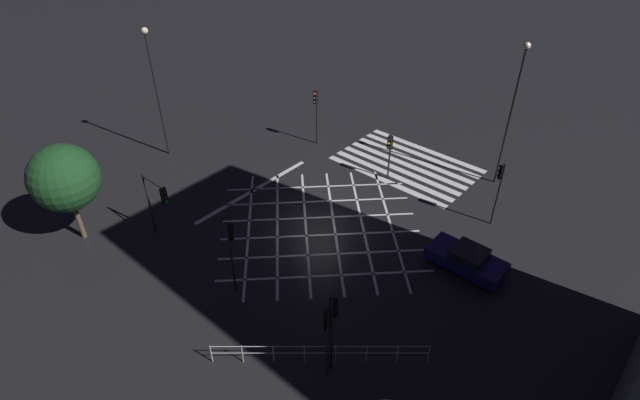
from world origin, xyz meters
name	(u,v)px	position (x,y,z in m)	size (l,w,h in m)	color
ground_plane	(320,226)	(0.00, 0.00, 0.00)	(200.00, 200.00, 0.00)	black
road_markings	(372,185)	(0.29, -5.55, 0.00)	(14.18, 19.32, 0.01)	silver
traffic_light_nw_cross	(333,319)	(-6.78, 6.98, 2.96)	(0.36, 0.39, 4.15)	black
traffic_light_ne_main	(157,197)	(5.86, 6.63, 2.88)	(2.13, 0.36, 3.94)	black
traffic_light_sw_main	(499,182)	(-7.40, -6.87, 2.93)	(0.39, 0.36, 4.10)	black
traffic_light_nw_main	(326,330)	(-6.76, 7.37, 2.68)	(0.39, 0.36, 3.75)	black
traffic_light_median_north	(231,243)	(-0.16, 6.60, 2.99)	(0.36, 0.39, 4.18)	black
traffic_light_median_south	(389,148)	(-0.02, -6.83, 2.35)	(0.36, 0.39, 3.28)	black
traffic_light_se_cross	(316,107)	(6.81, -7.36, 3.02)	(0.36, 0.39, 4.24)	black
street_lamp_east	(154,77)	(13.94, 0.80, 5.85)	(0.44, 0.44, 9.09)	black
street_lamp_west	(514,102)	(-5.66, -11.27, 5.76)	(0.40, 0.40, 9.37)	black
street_tree_far	(64,178)	(9.57, 9.64, 4.00)	(3.68, 3.68, 5.86)	brown
waiting_car	(467,259)	(-8.17, -2.36, 0.63)	(4.08, 1.84, 1.30)	#191951
pedestrian_railing	(320,352)	(-6.24, 7.16, 0.67)	(7.10, 6.20, 1.05)	#B7B7BC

